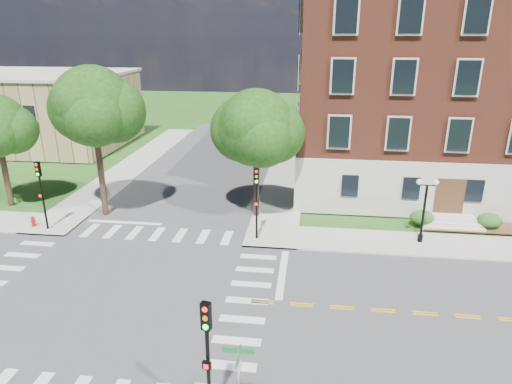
# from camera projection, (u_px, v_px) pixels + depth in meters

# --- Properties ---
(ground) EXTENTS (160.00, 160.00, 0.00)m
(ground) POSITION_uv_depth(u_px,v_px,m) (113.00, 291.00, 24.14)
(ground) COLOR #254F16
(ground) RESTS_ON ground
(road_ew) EXTENTS (90.00, 12.00, 0.01)m
(road_ew) POSITION_uv_depth(u_px,v_px,m) (113.00, 291.00, 24.14)
(road_ew) COLOR #3D3D3F
(road_ew) RESTS_ON ground
(road_ns) EXTENTS (12.00, 90.00, 0.01)m
(road_ns) POSITION_uv_depth(u_px,v_px,m) (113.00, 291.00, 24.14)
(road_ns) COLOR #3D3D3F
(road_ns) RESTS_ON ground
(sidewalk_ne) EXTENTS (34.00, 34.00, 0.12)m
(sidewalk_ne) POSITION_uv_depth(u_px,v_px,m) (375.00, 201.00, 36.65)
(sidewalk_ne) COLOR #9E9B93
(sidewalk_ne) RESTS_ON ground
(sidewalk_nw) EXTENTS (34.00, 34.00, 0.12)m
(sidewalk_nw) POSITION_uv_depth(u_px,v_px,m) (20.00, 185.00, 40.29)
(sidewalk_nw) COLOR #9E9B93
(sidewalk_nw) RESTS_ON ground
(crosswalk_east) EXTENTS (2.20, 10.20, 0.02)m
(crosswalk_east) POSITION_uv_depth(u_px,v_px,m) (247.00, 301.00, 23.29)
(crosswalk_east) COLOR silver
(crosswalk_east) RESTS_ON ground
(stop_bar_east) EXTENTS (0.40, 5.50, 0.00)m
(stop_bar_east) POSITION_uv_depth(u_px,v_px,m) (282.00, 274.00, 25.90)
(stop_bar_east) COLOR silver
(stop_bar_east) RESTS_ON ground
(main_building) EXTENTS (30.60, 22.40, 16.50)m
(main_building) POSITION_uv_depth(u_px,v_px,m) (477.00, 88.00, 39.02)
(main_building) COLOR #BAB2A4
(main_building) RESTS_ON ground
(secondary_building) EXTENTS (20.40, 15.40, 8.30)m
(secondary_building) POSITION_uv_depth(u_px,v_px,m) (37.00, 109.00, 53.31)
(secondary_building) COLOR #90794F
(secondary_building) RESTS_ON ground
(tree_c) EXTENTS (5.60, 5.60, 10.76)m
(tree_c) POSITION_uv_depth(u_px,v_px,m) (93.00, 107.00, 31.45)
(tree_c) COLOR #322219
(tree_c) RESTS_ON ground
(tree_d) EXTENTS (5.42, 5.42, 9.24)m
(tree_d) POSITION_uv_depth(u_px,v_px,m) (256.00, 128.00, 31.55)
(tree_d) COLOR #322219
(tree_d) RESTS_ON ground
(traffic_signal_se) EXTENTS (0.37, 0.42, 4.80)m
(traffic_signal_se) POSITION_uv_depth(u_px,v_px,m) (207.00, 348.00, 15.04)
(traffic_signal_se) COLOR black
(traffic_signal_se) RESTS_ON ground
(traffic_signal_ne) EXTENTS (0.35, 0.39, 4.80)m
(traffic_signal_ne) POSITION_uv_depth(u_px,v_px,m) (257.00, 194.00, 28.96)
(traffic_signal_ne) COLOR black
(traffic_signal_ne) RESTS_ON ground
(traffic_signal_nw) EXTENTS (0.35, 0.39, 4.80)m
(traffic_signal_nw) POSITION_uv_depth(u_px,v_px,m) (41.00, 187.00, 30.37)
(traffic_signal_nw) COLOR black
(traffic_signal_nw) RESTS_ON ground
(twin_lamp_west) EXTENTS (1.36, 0.36, 4.23)m
(twin_lamp_west) POSITION_uv_depth(u_px,v_px,m) (424.00, 207.00, 28.75)
(twin_lamp_west) COLOR black
(twin_lamp_west) RESTS_ON ground
(street_sign_pole) EXTENTS (1.10, 1.10, 3.10)m
(street_sign_pole) POSITION_uv_depth(u_px,v_px,m) (239.00, 370.00, 15.29)
(street_sign_pole) COLOR gray
(street_sign_pole) RESTS_ON ground
(fire_hydrant) EXTENTS (0.35, 0.35, 0.75)m
(fire_hydrant) POSITION_uv_depth(u_px,v_px,m) (33.00, 222.00, 31.72)
(fire_hydrant) COLOR #AB0D0F
(fire_hydrant) RESTS_ON ground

